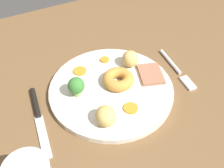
{
  "coord_description": "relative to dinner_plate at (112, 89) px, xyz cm",
  "views": [
    {
      "loc": [
        19.32,
        39.42,
        49.16
      ],
      "look_at": [
        -0.2,
        1.51,
        6.0
      ],
      "focal_mm": 43.22,
      "sensor_mm": 36.0,
      "label": 1
    }
  ],
  "objects": [
    {
      "name": "yorkshire_pudding",
      "position": [
        -1.84,
        -0.47,
        1.97
      ],
      "size": [
        7.16,
        7.16,
        2.53
      ],
      "primitive_type": "torus",
      "color": "#C68938",
      "rests_on": "dinner_plate"
    },
    {
      "name": "carrot_coin_front",
      "position": [
        -0.6,
        7.48,
        0.91
      ],
      "size": [
        3.1,
        3.1,
        0.41
      ],
      "primitive_type": "cylinder",
      "color": "orange",
      "rests_on": "dinner_plate"
    },
    {
      "name": "carrot_coin_back",
      "position": [
        4.51,
        -8.15,
        0.91
      ],
      "size": [
        3.14,
        3.14,
        0.41
      ],
      "primitive_type": "cylinder",
      "color": "orange",
      "rests_on": "dinner_plate"
    },
    {
      "name": "fork",
      "position": [
        -17.59,
        1.3,
        -0.31
      ],
      "size": [
        2.93,
        15.32,
        0.9
      ],
      "rotation": [
        0.0,
        0.0,
        1.47
      ],
      "color": "silver",
      "rests_on": "dining_table"
    },
    {
      "name": "broccoli_floret",
      "position": [
        7.88,
        -1.54,
        3.38
      ],
      "size": [
        3.69,
        3.69,
        4.68
      ],
      "color": "#8CB766",
      "rests_on": "dinner_plate"
    },
    {
      "name": "knife",
      "position": [
        17.23,
        -0.85,
        -0.25
      ],
      "size": [
        3.56,
        18.54,
        1.2
      ],
      "rotation": [
        0.0,
        0.0,
        1.46
      ],
      "color": "black",
      "rests_on": "dining_table"
    },
    {
      "name": "roast_potato_left",
      "position": [
        -7.48,
        -4.8,
        2.68
      ],
      "size": [
        4.57,
        4.75,
        3.95
      ],
      "primitive_type": "ellipsoid",
      "rotation": [
        0.0,
        0.0,
        4.56
      ],
      "color": "#D8B260",
      "rests_on": "dinner_plate"
    },
    {
      "name": "dinner_plate",
      "position": [
        0.0,
        0.0,
        0.0
      ],
      "size": [
        28.31,
        28.31,
        1.4
      ],
      "primitive_type": "cylinder",
      "color": "silver",
      "rests_on": "dining_table"
    },
    {
      "name": "roast_potato_right",
      "position": [
        5.56,
        8.12,
        2.6
      ],
      "size": [
        4.59,
        5.17,
        3.79
      ],
      "primitive_type": "ellipsoid",
      "rotation": [
        0.0,
        0.0,
        4.61
      ],
      "color": "#D8B260",
      "rests_on": "dinner_plate"
    },
    {
      "name": "carrot_coin_side",
      "position": [
        -2.65,
        -9.16,
        0.95
      ],
      "size": [
        2.24,
        2.24,
        0.5
      ],
      "primitive_type": "cylinder",
      "color": "orange",
      "rests_on": "dinner_plate"
    },
    {
      "name": "dining_table",
      "position": [
        0.2,
        -1.51,
        -2.5
      ],
      "size": [
        120.0,
        84.0,
        3.6
      ],
      "primitive_type": "cube",
      "color": "brown",
      "rests_on": "ground"
    },
    {
      "name": "meat_slice_main",
      "position": [
        -9.96,
        0.73,
        1.1
      ],
      "size": [
        7.18,
        8.26,
        0.8
      ],
      "primitive_type": "cube",
      "rotation": [
        0.0,
        0.0,
        4.4
      ],
      "color": "#9E664C",
      "rests_on": "dinner_plate"
    }
  ]
}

